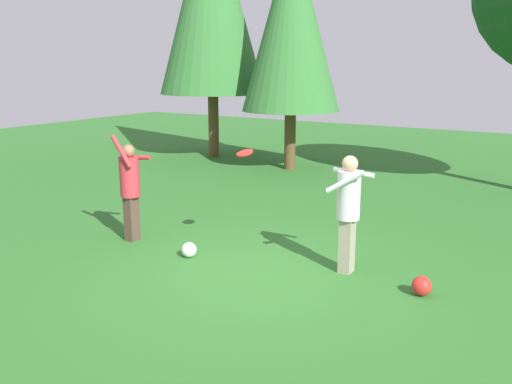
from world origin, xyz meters
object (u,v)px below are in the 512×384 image
person_catcher (348,204)px  ball_red (422,286)px  ball_white (189,250)px  tree_left (292,22)px  frisbee (245,153)px  person_thrower (130,184)px

person_catcher → ball_red: (1.21, -0.27, -0.93)m
person_catcher → ball_white: person_catcher is taller
person_catcher → tree_left: bearing=-60.7°
frisbee → ball_white: size_ratio=1.46×
ball_white → ball_red: ball_red is taller
person_thrower → ball_white: person_thrower is taller
ball_red → tree_left: (-5.84, 7.08, 4.05)m
ball_white → ball_red: (3.63, 0.47, 0.01)m
ball_white → ball_red: 3.66m
frisbee → ball_red: bearing=-2.3°
person_thrower → frisbee: person_thrower is taller
frisbee → tree_left: bearing=112.7°
person_catcher → frisbee: (-1.72, -0.15, 0.63)m
ball_white → person_catcher: bearing=16.9°
frisbee → ball_red: frisbee is taller
tree_left → frisbee: bearing=-67.3°
ball_red → tree_left: size_ratio=0.04×
ball_red → person_thrower: bearing=-176.5°
person_catcher → tree_left: (-4.64, 6.81, 3.12)m
ball_white → ball_red: size_ratio=0.91×
frisbee → tree_left: (-2.92, 6.96, 2.49)m
frisbee → ball_white: bearing=-140.1°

